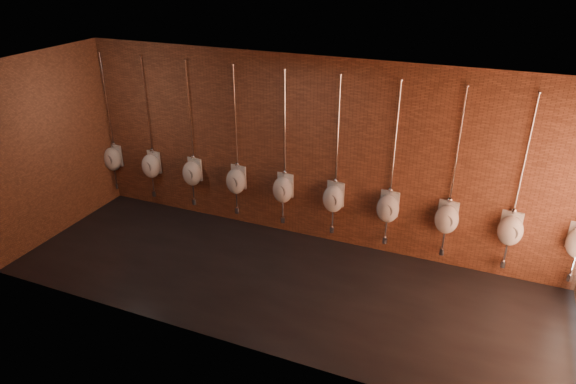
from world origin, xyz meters
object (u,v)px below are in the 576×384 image
(urinal_5, at_px, (334,198))
(urinal_8, at_px, (511,229))
(urinal_4, at_px, (283,189))
(urinal_7, at_px, (447,218))
(urinal_0, at_px, (113,158))
(urinal_1, at_px, (151,165))
(urinal_3, at_px, (236,180))
(urinal_6, at_px, (388,207))
(urinal_2, at_px, (192,172))

(urinal_5, distance_m, urinal_8, 2.76)
(urinal_4, distance_m, urinal_7, 2.76)
(urinal_0, height_order, urinal_1, same)
(urinal_3, relative_size, urinal_6, 1.00)
(urinal_1, relative_size, urinal_6, 1.00)
(urinal_2, xyz_separation_m, urinal_4, (1.84, 0.00, 0.00))
(urinal_0, bearing_deg, urinal_1, 0.00)
(urinal_6, bearing_deg, urinal_4, 180.00)
(urinal_1, distance_m, urinal_3, 1.84)
(urinal_0, bearing_deg, urinal_6, 0.00)
(urinal_1, relative_size, urinal_2, 1.00)
(urinal_7, bearing_deg, urinal_2, 180.00)
(urinal_6, bearing_deg, urinal_5, 180.00)
(urinal_0, relative_size, urinal_4, 1.00)
(urinal_3, height_order, urinal_7, same)
(urinal_6, bearing_deg, urinal_7, 0.00)
(urinal_6, bearing_deg, urinal_8, 0.00)
(urinal_2, relative_size, urinal_7, 1.00)
(urinal_7, bearing_deg, urinal_8, 0.00)
(urinal_7, distance_m, urinal_8, 0.92)
(urinal_1, xyz_separation_m, urinal_4, (2.76, 0.00, 0.00))
(urinal_0, height_order, urinal_5, same)
(urinal_2, distance_m, urinal_7, 4.60)
(urinal_3, height_order, urinal_5, same)
(urinal_7, bearing_deg, urinal_0, 180.00)
(urinal_2, xyz_separation_m, urinal_8, (5.52, 0.00, 0.00))
(urinal_4, distance_m, urinal_6, 1.84)
(urinal_4, bearing_deg, urinal_6, 0.00)
(urinal_0, relative_size, urinal_3, 1.00)
(urinal_1, xyz_separation_m, urinal_3, (1.84, 0.00, 0.00))
(urinal_0, xyz_separation_m, urinal_3, (2.76, 0.00, 0.00))
(urinal_2, bearing_deg, urinal_6, 0.00)
(urinal_7, bearing_deg, urinal_1, 180.00)
(urinal_3, bearing_deg, urinal_6, 0.00)
(urinal_3, xyz_separation_m, urinal_4, (0.92, 0.00, 0.00))
(urinal_6, xyz_separation_m, urinal_8, (1.84, 0.00, 0.00))
(urinal_6, bearing_deg, urinal_1, 180.00)
(urinal_1, bearing_deg, urinal_6, 0.00)
(urinal_2, bearing_deg, urinal_3, 0.00)
(urinal_0, relative_size, urinal_5, 1.00)
(urinal_2, distance_m, urinal_5, 2.76)
(urinal_5, xyz_separation_m, urinal_8, (2.76, 0.00, 0.00))
(urinal_1, distance_m, urinal_7, 5.52)
(urinal_3, relative_size, urinal_8, 1.00)
(urinal_4, xyz_separation_m, urinal_8, (3.68, 0.00, 0.00))
(urinal_8, bearing_deg, urinal_2, 180.00)
(urinal_6, bearing_deg, urinal_3, 180.00)
(urinal_8, bearing_deg, urinal_3, 180.00)
(urinal_3, xyz_separation_m, urinal_5, (1.84, 0.00, 0.00))
(urinal_2, bearing_deg, urinal_0, 180.00)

